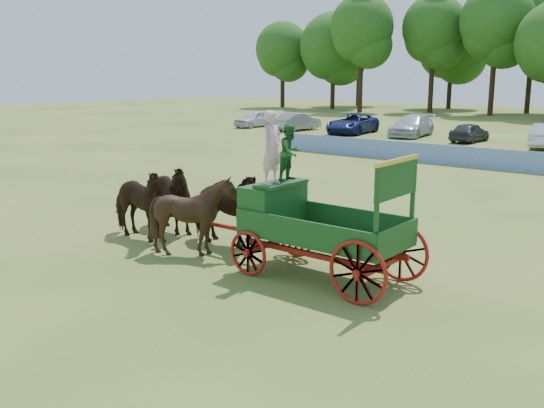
% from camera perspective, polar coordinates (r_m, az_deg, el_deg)
% --- Properties ---
extents(ground, '(160.00, 160.00, 0.00)m').
position_cam_1_polar(ground, '(16.25, 1.32, -4.68)').
color(ground, '#9B9346').
rests_on(ground, ground).
extents(horse_lead_left, '(2.52, 1.15, 2.13)m').
position_cam_1_polar(horse_lead_left, '(17.78, -12.65, 0.04)').
color(horse_lead_left, '#311E0D').
rests_on(horse_lead_left, ground).
extents(horse_lead_right, '(2.67, 1.53, 2.13)m').
position_cam_1_polar(horse_lead_right, '(18.46, -9.99, 0.60)').
color(horse_lead_right, '#311E0D').
rests_on(horse_lead_right, ground).
extents(horse_wheel_left, '(2.18, 2.00, 2.13)m').
position_cam_1_polar(horse_wheel_left, '(16.00, -7.28, -1.09)').
color(horse_wheel_left, '#311E0D').
rests_on(horse_wheel_left, ground).
extents(horse_wheel_right, '(2.64, 1.44, 2.13)m').
position_cam_1_polar(horse_wheel_right, '(16.76, -4.57, -0.43)').
color(horse_wheel_right, '#311E0D').
rests_on(horse_wheel_right, ground).
extents(farm_dray, '(6.00, 2.00, 3.88)m').
position_cam_1_polar(farm_dray, '(14.37, 2.51, -0.31)').
color(farm_dray, '#A72010').
rests_on(farm_dray, ground).
extents(sponsor_banner, '(26.00, 0.08, 1.05)m').
position_cam_1_polar(sponsor_banner, '(32.36, 19.75, 4.04)').
color(sponsor_banner, '#203EAF').
rests_on(sponsor_banner, ground).
extents(parked_cars, '(46.81, 6.97, 1.61)m').
position_cam_1_polar(parked_cars, '(44.58, 20.37, 6.34)').
color(parked_cars, silver).
rests_on(parked_cars, ground).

